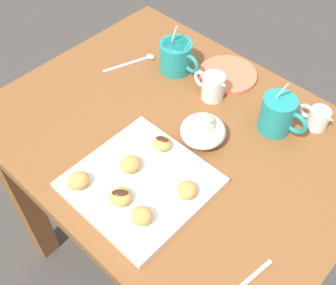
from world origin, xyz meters
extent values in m
plane|color=#423D38|center=(0.00, 0.00, 0.00)|extent=(8.00, 8.00, 0.00)
cube|color=brown|center=(0.00, 0.00, 0.73)|extent=(0.93, 0.72, 0.04)
cube|color=brown|center=(-0.40, -0.30, 0.36)|extent=(0.07, 0.07, 0.71)
cube|color=brown|center=(-0.40, 0.30, 0.36)|extent=(0.07, 0.07, 0.71)
cube|color=brown|center=(0.40, 0.30, 0.36)|extent=(0.07, 0.07, 0.71)
cube|color=silver|center=(0.05, -0.17, 0.76)|extent=(0.28, 0.28, 0.02)
cylinder|color=teal|center=(-0.17, 0.18, 0.79)|extent=(0.09, 0.09, 0.09)
torus|color=teal|center=(-0.11, 0.18, 0.80)|extent=(0.06, 0.01, 0.06)
cylinder|color=#331E11|center=(-0.17, 0.18, 0.83)|extent=(0.08, 0.08, 0.01)
cylinder|color=silver|center=(-0.19, 0.18, 0.82)|extent=(0.03, 0.03, 0.12)
cylinder|color=teal|center=(0.17, 0.18, 0.80)|extent=(0.08, 0.08, 0.10)
torus|color=teal|center=(0.22, 0.18, 0.80)|extent=(0.06, 0.01, 0.06)
cylinder|color=#331E11|center=(0.17, 0.18, 0.84)|extent=(0.07, 0.07, 0.01)
cylinder|color=silver|center=(0.15, 0.18, 0.83)|extent=(0.05, 0.01, 0.12)
cylinder|color=silver|center=(-0.02, 0.16, 0.78)|extent=(0.06, 0.06, 0.07)
cone|color=silver|center=(0.01, 0.16, 0.81)|extent=(0.02, 0.02, 0.02)
torus|color=silver|center=(-0.06, 0.16, 0.79)|extent=(0.05, 0.01, 0.05)
cylinder|color=white|center=(-0.02, 0.16, 0.81)|extent=(0.05, 0.05, 0.01)
ellipsoid|color=silver|center=(0.06, 0.03, 0.78)|extent=(0.11, 0.11, 0.06)
sphere|color=beige|center=(0.06, 0.03, 0.80)|extent=(0.06, 0.06, 0.06)
ellipsoid|color=green|center=(0.07, 0.03, 0.82)|extent=(0.03, 0.02, 0.02)
cylinder|color=silver|center=(0.24, 0.26, 0.78)|extent=(0.05, 0.05, 0.05)
cone|color=silver|center=(0.27, 0.26, 0.79)|extent=(0.02, 0.02, 0.02)
torus|color=silver|center=(0.21, 0.26, 0.78)|extent=(0.04, 0.01, 0.04)
cylinder|color=#381E11|center=(0.24, 0.26, 0.80)|extent=(0.04, 0.04, 0.01)
cylinder|color=#E5704C|center=(-0.04, 0.26, 0.75)|extent=(0.16, 0.16, 0.01)
cube|color=silver|center=(-0.28, 0.10, 0.75)|extent=(0.06, 0.14, 0.00)
ellipsoid|color=silver|center=(-0.26, 0.17, 0.75)|extent=(0.03, 0.02, 0.01)
cube|color=silver|center=(0.36, -0.20, 0.75)|extent=(0.03, 0.15, 0.00)
ellipsoid|color=#D19347|center=(0.02, -0.07, 0.78)|extent=(0.05, 0.05, 0.03)
ellipsoid|color=#381E11|center=(0.02, -0.07, 0.79)|extent=(0.03, 0.03, 0.00)
ellipsoid|color=#D19347|center=(-0.04, -0.27, 0.78)|extent=(0.05, 0.05, 0.03)
ellipsoid|color=#D19347|center=(0.06, -0.24, 0.78)|extent=(0.07, 0.07, 0.03)
ellipsoid|color=#381E11|center=(0.06, -0.24, 0.79)|extent=(0.04, 0.04, 0.00)
ellipsoid|color=#D19347|center=(0.01, -0.16, 0.78)|extent=(0.05, 0.05, 0.03)
ellipsoid|color=#D19347|center=(0.15, -0.13, 0.78)|extent=(0.06, 0.06, 0.03)
ellipsoid|color=#D19347|center=(0.12, -0.24, 0.78)|extent=(0.06, 0.06, 0.04)
camera|label=1|loc=(0.46, -0.52, 1.53)|focal=44.52mm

